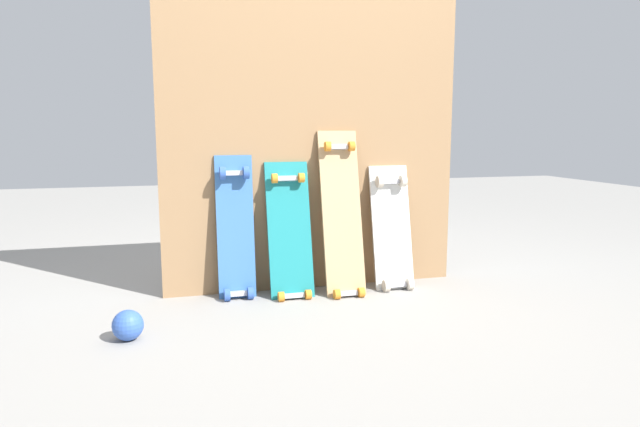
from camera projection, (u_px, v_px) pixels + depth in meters
The scene contains 7 objects.
ground_plane at pixel (317, 289), 2.98m from camera, with size 12.00×12.00×0.00m, color gray.
plywood_wall_panel at pixel (313, 112), 2.90m from camera, with size 1.59×0.04×1.88m, color #99724C.
skateboard_blue at pixel (236, 233), 2.80m from camera, with size 0.19×0.16×0.78m.
skateboard_teal at pixel (290, 237), 2.84m from camera, with size 0.22×0.23×0.76m.
skateboard_natural at pixel (342, 220), 2.88m from camera, with size 0.21×0.27×0.92m.
skateboard_white at pixel (392, 233), 2.99m from camera, with size 0.22×0.22×0.72m.
rubber_ball at pixel (128, 325), 2.25m from camera, with size 0.13×0.13×0.13m, color #3359B2.
Camera 1 is at (-0.74, -2.78, 0.85)m, focal length 31.15 mm.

